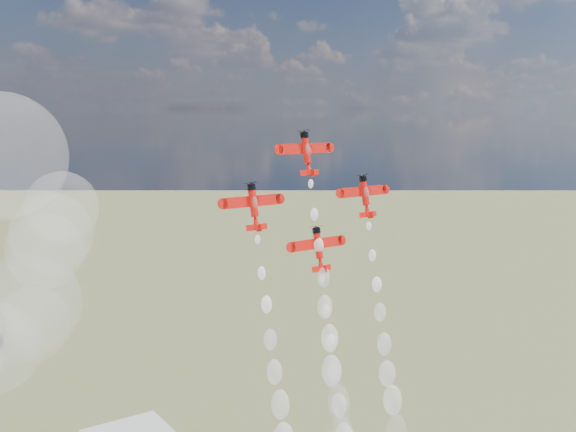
{
  "coord_description": "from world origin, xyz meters",
  "views": [
    {
      "loc": [
        -83.25,
        -91.56,
        120.25
      ],
      "look_at": [
        -8.85,
        18.05,
        99.07
      ],
      "focal_mm": 42.0,
      "sensor_mm": 36.0,
      "label": 1
    }
  ],
  "objects_px": {
    "plane_lead": "(307,152)",
    "plane_left": "(254,206)",
    "plane_right": "(365,195)",
    "plane_slot": "(319,248)"
  },
  "relations": [
    {
      "from": "plane_lead",
      "to": "plane_left",
      "type": "relative_size",
      "value": 1.0
    },
    {
      "from": "plane_lead",
      "to": "plane_left",
      "type": "height_order",
      "value": "plane_lead"
    },
    {
      "from": "plane_lead",
      "to": "plane_right",
      "type": "xyz_separation_m",
      "value": [
        14.02,
        -2.16,
        -9.57
      ]
    },
    {
      "from": "plane_left",
      "to": "plane_slot",
      "type": "distance_m",
      "value": 17.11
    },
    {
      "from": "plane_lead",
      "to": "plane_slot",
      "type": "relative_size",
      "value": 1.0
    },
    {
      "from": "plane_right",
      "to": "plane_slot",
      "type": "height_order",
      "value": "plane_right"
    },
    {
      "from": "plane_left",
      "to": "plane_lead",
      "type": "bearing_deg",
      "value": 8.76
    },
    {
      "from": "plane_left",
      "to": "plane_slot",
      "type": "xyz_separation_m",
      "value": [
        14.02,
        -2.16,
        -9.57
      ]
    },
    {
      "from": "plane_slot",
      "to": "plane_lead",
      "type": "bearing_deg",
      "value": 90.0
    },
    {
      "from": "plane_left",
      "to": "plane_right",
      "type": "height_order",
      "value": "same"
    }
  ]
}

